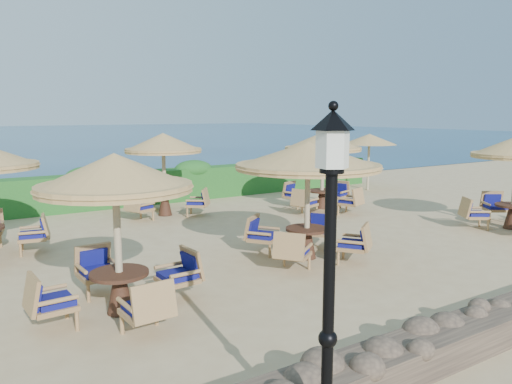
% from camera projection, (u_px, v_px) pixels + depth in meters
% --- Properties ---
extents(ground, '(120.00, 120.00, 0.00)m').
position_uv_depth(ground, '(296.00, 240.00, 13.05)').
color(ground, tan).
rests_on(ground, ground).
extents(sea, '(160.00, 160.00, 0.00)m').
position_uv_depth(sea, '(0.00, 136.00, 71.29)').
color(sea, navy).
rests_on(sea, ground).
extents(hedge, '(18.00, 0.90, 1.20)m').
position_uv_depth(hedge, '(182.00, 184.00, 18.94)').
color(hedge, '#19501B').
rests_on(hedge, ground).
extents(lamp_post, '(0.44, 0.44, 3.31)m').
position_uv_depth(lamp_post, '(329.00, 303.00, 4.59)').
color(lamp_post, black).
rests_on(lamp_post, ground).
extents(extra_parasol, '(2.30, 2.30, 2.41)m').
position_uv_depth(extra_parasol, '(369.00, 139.00, 21.18)').
color(extra_parasol, tan).
rests_on(extra_parasol, ground).
extents(cafe_set_0, '(2.84, 2.84, 2.65)m').
position_uv_depth(cafe_set_0, '(116.00, 210.00, 8.00)').
color(cafe_set_0, tan).
rests_on(cafe_set_0, ground).
extents(cafe_set_1, '(3.28, 3.28, 2.65)m').
position_uv_depth(cafe_set_1, '(308.00, 174.00, 11.09)').
color(cafe_set_1, tan).
rests_on(cafe_set_1, ground).
extents(cafe_set_4, '(2.75, 2.66, 2.65)m').
position_uv_depth(cafe_set_4, '(164.00, 159.00, 15.87)').
color(cafe_set_4, tan).
rests_on(cafe_set_4, ground).
extents(cafe_set_5, '(2.87, 2.87, 2.65)m').
position_uv_depth(cafe_set_5, '(323.00, 159.00, 16.65)').
color(cafe_set_5, tan).
rests_on(cafe_set_5, ground).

